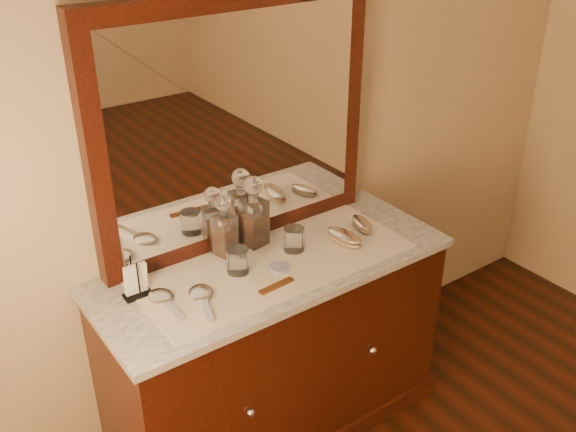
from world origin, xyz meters
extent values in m
plane|color=tan|center=(0.00, 2.25, 1.40)|extent=(4.50, 4.50, 0.00)
cube|color=black|center=(0.00, 1.96, 0.41)|extent=(1.40, 0.55, 0.82)
cube|color=black|center=(0.00, 1.96, 0.04)|extent=(1.46, 0.59, 0.08)
sphere|color=silver|center=(-0.30, 1.67, 0.45)|extent=(0.04, 0.04, 0.04)
sphere|color=silver|center=(0.30, 1.67, 0.45)|extent=(0.04, 0.04, 0.04)
cube|color=white|center=(0.00, 1.96, 0.83)|extent=(1.44, 0.59, 0.03)
cube|color=black|center=(0.00, 2.20, 1.35)|extent=(1.20, 0.08, 1.00)
cube|color=white|center=(0.00, 2.17, 1.35)|extent=(1.06, 0.01, 0.86)
cube|color=silver|center=(0.00, 1.94, 0.85)|extent=(1.10, 0.45, 0.00)
cylinder|color=silver|center=(-0.01, 1.89, 0.86)|extent=(0.10, 0.10, 0.01)
cube|color=brown|center=(-0.09, 1.80, 0.86)|extent=(0.15, 0.04, 0.01)
cube|color=black|center=(-0.53, 2.05, 0.85)|extent=(0.10, 0.06, 0.01)
cylinder|color=black|center=(-0.53, 2.02, 0.93)|extent=(0.01, 0.01, 0.15)
cylinder|color=black|center=(-0.53, 2.09, 0.93)|extent=(0.01, 0.01, 0.15)
cube|color=white|center=(-0.53, 2.05, 0.92)|extent=(0.08, 0.04, 0.12)
cube|color=#923E15|center=(-0.12, 2.12, 0.91)|extent=(0.08, 0.08, 0.12)
cube|color=white|center=(-0.12, 2.12, 0.94)|extent=(0.10, 0.10, 0.17)
cylinder|color=white|center=(-0.12, 2.12, 1.04)|extent=(0.04, 0.04, 0.03)
sphere|color=white|center=(-0.12, 2.12, 1.08)|extent=(0.08, 0.08, 0.07)
cube|color=#923E15|center=(0.02, 2.11, 0.92)|extent=(0.09, 0.09, 0.14)
cube|color=white|center=(0.02, 2.11, 0.95)|extent=(0.11, 0.11, 0.19)
cylinder|color=white|center=(0.02, 2.11, 1.06)|extent=(0.04, 0.04, 0.03)
sphere|color=white|center=(0.02, 2.11, 1.12)|extent=(0.09, 0.09, 0.08)
ellipsoid|color=#927359|center=(0.32, 1.91, 0.87)|extent=(0.10, 0.19, 0.03)
ellipsoid|color=silver|center=(0.32, 1.91, 0.89)|extent=(0.10, 0.19, 0.03)
ellipsoid|color=#927359|center=(0.46, 1.95, 0.86)|extent=(0.10, 0.15, 0.02)
ellipsoid|color=silver|center=(0.46, 1.95, 0.88)|extent=(0.10, 0.15, 0.02)
ellipsoid|color=silver|center=(-0.47, 1.98, 0.86)|extent=(0.09, 0.11, 0.02)
cube|color=silver|center=(-0.47, 1.89, 0.86)|extent=(0.02, 0.14, 0.01)
ellipsoid|color=silver|center=(-0.34, 1.92, 0.86)|extent=(0.12, 0.13, 0.02)
cube|color=silver|center=(-0.37, 1.82, 0.86)|extent=(0.07, 0.15, 0.01)
cylinder|color=white|center=(0.12, 1.98, 0.90)|extent=(0.09, 0.09, 0.10)
cylinder|color=white|center=(-0.15, 1.97, 0.90)|extent=(0.09, 0.09, 0.10)
camera|label=1|loc=(-1.21, 0.16, 2.22)|focal=40.50mm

